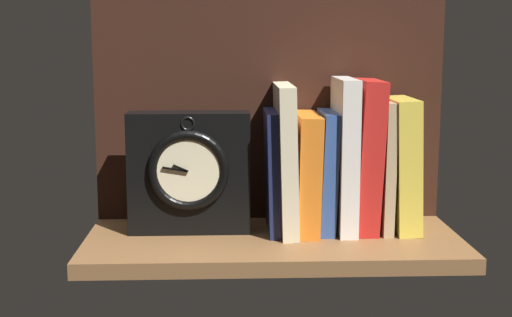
% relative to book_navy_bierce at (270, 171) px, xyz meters
% --- Properties ---
extents(ground_plane, '(0.62, 0.28, 0.03)m').
position_rel_book_navy_bierce_xyz_m(ground_plane, '(0.00, -0.04, -0.12)').
color(ground_plane, brown).
extents(back_panel, '(0.62, 0.01, 0.42)m').
position_rel_book_navy_bierce_xyz_m(back_panel, '(0.00, 0.09, 0.11)').
color(back_panel, black).
rests_on(back_panel, ground_plane).
extents(book_navy_bierce, '(0.02, 0.14, 0.21)m').
position_rel_book_navy_bierce_xyz_m(book_navy_bierce, '(0.00, 0.00, 0.00)').
color(book_navy_bierce, '#192147').
rests_on(book_navy_bierce, ground_plane).
extents(book_cream_twain, '(0.03, 0.17, 0.25)m').
position_rel_book_navy_bierce_xyz_m(book_cream_twain, '(0.03, 0.00, 0.02)').
color(book_cream_twain, beige).
rests_on(book_cream_twain, ground_plane).
extents(book_orange_pandolfini, '(0.04, 0.15, 0.20)m').
position_rel_book_navy_bierce_xyz_m(book_orange_pandolfini, '(0.06, 0.00, -0.00)').
color(book_orange_pandolfini, orange).
rests_on(book_orange_pandolfini, ground_plane).
extents(book_blue_modern, '(0.03, 0.12, 0.20)m').
position_rel_book_navy_bierce_xyz_m(book_blue_modern, '(0.10, 0.00, -0.00)').
color(book_blue_modern, '#2D4C8E').
rests_on(book_blue_modern, ground_plane).
extents(book_white_catcher, '(0.03, 0.14, 0.26)m').
position_rel_book_navy_bierce_xyz_m(book_white_catcher, '(0.13, 0.00, 0.03)').
color(book_white_catcher, silver).
rests_on(book_white_catcher, ground_plane).
extents(book_red_requiem, '(0.05, 0.13, 0.26)m').
position_rel_book_navy_bierce_xyz_m(book_red_requiem, '(0.16, 0.00, 0.03)').
color(book_red_requiem, red).
rests_on(book_red_requiem, ground_plane).
extents(book_tan_shortstories, '(0.02, 0.12, 0.22)m').
position_rel_book_navy_bierce_xyz_m(book_tan_shortstories, '(0.19, 0.00, 0.01)').
color(book_tan_shortstories, tan).
rests_on(book_tan_shortstories, ground_plane).
extents(book_yellow_seinlanguage, '(0.05, 0.13, 0.23)m').
position_rel_book_navy_bierce_xyz_m(book_yellow_seinlanguage, '(0.23, 0.00, 0.01)').
color(book_yellow_seinlanguage, gold).
rests_on(book_yellow_seinlanguage, ground_plane).
extents(framed_clock, '(0.20, 0.07, 0.20)m').
position_rel_book_navy_bierce_xyz_m(framed_clock, '(-0.14, -0.01, 0.00)').
color(framed_clock, black).
rests_on(framed_clock, ground_plane).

